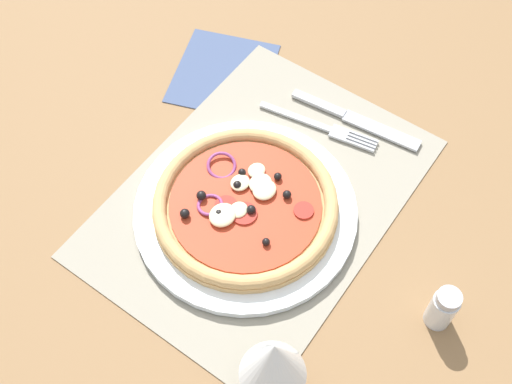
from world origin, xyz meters
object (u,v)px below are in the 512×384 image
at_px(plate, 248,212).
at_px(knife, 356,120).
at_px(wine_glass, 273,362).
at_px(pepper_shaker, 443,308).
at_px(napkin, 223,73).
at_px(fork, 324,127).
at_px(pizza, 247,205).

bearing_deg(plate, knife, 170.77).
height_order(wine_glass, pepper_shaker, wine_glass).
bearing_deg(pepper_shaker, napkin, -110.58).
bearing_deg(wine_glass, knife, -162.81).
distance_m(plate, fork, 0.18).
relative_size(plate, fork, 1.63).
xyz_separation_m(knife, wine_glass, (0.39, 0.12, 0.09)).
bearing_deg(knife, fork, -133.92).
bearing_deg(napkin, pizza, 44.22).
xyz_separation_m(fork, pepper_shaker, (0.16, 0.26, 0.03)).
height_order(fork, napkin, fork).
xyz_separation_m(pizza, knife, (-0.22, 0.04, -0.02)).
height_order(napkin, pepper_shaker, pepper_shaker).
bearing_deg(fork, pizza, -101.54).
bearing_deg(knife, pepper_shaker, -46.87).
bearing_deg(pizza, plate, 75.30).
height_order(fork, pepper_shaker, pepper_shaker).
distance_m(pizza, knife, 0.22).
relative_size(pizza, knife, 1.20).
relative_size(plate, pepper_shaker, 4.37).
bearing_deg(pizza, fork, 178.16).
bearing_deg(pizza, napkin, -135.78).
relative_size(napkin, pepper_shaker, 2.36).
relative_size(pizza, pepper_shaker, 3.61).
height_order(plate, fork, plate).
xyz_separation_m(plate, napkin, (-0.18, -0.18, -0.01)).
relative_size(wine_glass, napkin, 0.94).
bearing_deg(knife, napkin, -176.61).
xyz_separation_m(plate, wine_glass, (0.17, 0.16, 0.09)).
bearing_deg(knife, wine_glass, -78.65).
relative_size(knife, wine_glass, 1.35).
bearing_deg(pepper_shaker, wine_glass, -31.35).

